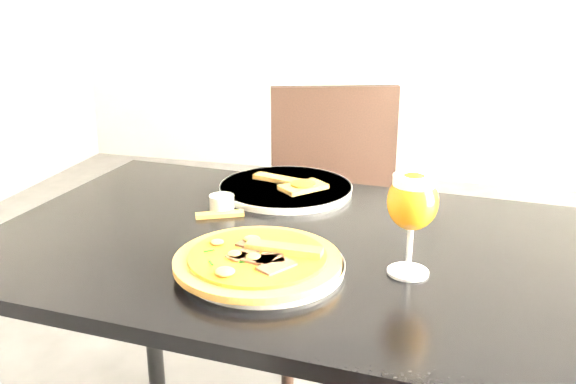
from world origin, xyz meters
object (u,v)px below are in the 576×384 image
(chair_far, at_px, (337,224))
(beer_glass, at_px, (413,202))
(pizza, at_px, (258,259))
(dining_table, at_px, (281,278))

(chair_far, distance_m, beer_glass, 0.92)
(pizza, height_order, beer_glass, beer_glass)
(pizza, bearing_deg, dining_table, 91.45)
(dining_table, bearing_deg, chair_far, 95.06)
(chair_far, height_order, pizza, chair_far)
(beer_glass, bearing_deg, dining_table, 161.13)
(dining_table, relative_size, pizza, 4.10)
(dining_table, xyz_separation_m, pizza, (0.00, -0.16, 0.12))
(chair_far, relative_size, beer_glass, 4.86)
(dining_table, distance_m, beer_glass, 0.36)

